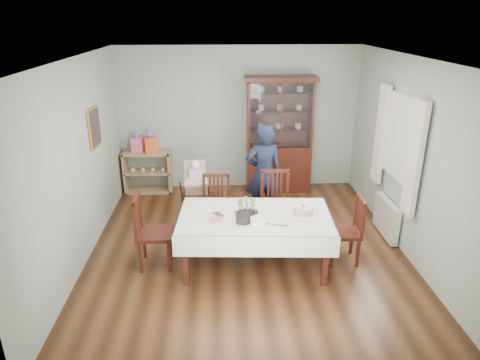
{
  "coord_description": "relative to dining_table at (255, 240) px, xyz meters",
  "views": [
    {
      "loc": [
        -0.38,
        -5.46,
        3.22
      ],
      "look_at": [
        -0.09,
        0.2,
        1.01
      ],
      "focal_mm": 32.0,
      "sensor_mm": 36.0,
      "label": 1
    }
  ],
  "objects": [
    {
      "name": "gift_bag_pink",
      "position": [
        -1.98,
        2.71,
        0.59
      ],
      "size": [
        0.21,
        0.14,
        0.39
      ],
      "color": "#EB568A",
      "rests_on": "sideboard"
    },
    {
      "name": "china_cabinet",
      "position": [
        0.68,
        2.71,
        0.74
      ],
      "size": [
        1.3,
        0.48,
        2.18
      ],
      "color": "#461D11",
      "rests_on": "floor"
    },
    {
      "name": "woman",
      "position": [
        0.26,
        1.42,
        0.42
      ],
      "size": [
        0.64,
        0.46,
        1.62
      ],
      "primitive_type": "imported",
      "rotation": [
        0.0,
        0.0,
        3.27
      ],
      "color": "black",
      "rests_on": "floor"
    },
    {
      "name": "cutlery",
      "position": [
        -0.51,
        0.03,
        0.38
      ],
      "size": [
        0.19,
        0.21,
        0.01
      ],
      "primitive_type": null,
      "rotation": [
        0.0,
        0.0,
        0.51
      ],
      "color": "silver",
      "rests_on": "dining_table"
    },
    {
      "name": "curtain_right",
      "position": [
        2.09,
        1.37,
        1.07
      ],
      "size": [
        0.07,
        0.3,
        1.55
      ],
      "primitive_type": "cube",
      "color": "silver",
      "rests_on": "room_shell"
    },
    {
      "name": "radiator",
      "position": [
        2.09,
        0.75,
        -0.08
      ],
      "size": [
        0.1,
        0.8,
        0.55
      ],
      "primitive_type": "cube",
      "color": "white",
      "rests_on": "floor"
    },
    {
      "name": "picture_frame",
      "position": [
        -2.29,
        1.25,
        1.27
      ],
      "size": [
        0.04,
        0.48,
        0.58
      ],
      "primitive_type": "cube",
      "color": "gold",
      "rests_on": "room_shell"
    },
    {
      "name": "chair_far_left",
      "position": [
        -0.51,
        0.85,
        -0.1
      ],
      "size": [
        0.44,
        0.44,
        0.96
      ],
      "rotation": [
        0.0,
        0.0,
        0.01
      ],
      "color": "#461D11",
      "rests_on": "floor"
    },
    {
      "name": "dining_table",
      "position": [
        0.0,
        0.0,
        0.0
      ],
      "size": [
        2.07,
        1.27,
        0.76
      ],
      "rotation": [
        0.0,
        0.0,
        -0.06
      ],
      "color": "#461D11",
      "rests_on": "floor"
    },
    {
      "name": "room_shell",
      "position": [
        -0.07,
        0.98,
        1.32
      ],
      "size": [
        5.0,
        5.0,
        5.0
      ],
      "color": "#9EAA99",
      "rests_on": "floor"
    },
    {
      "name": "high_chair",
      "position": [
        -0.83,
        1.35,
        0.03
      ],
      "size": [
        0.51,
        0.51,
        1.06
      ],
      "rotation": [
        0.0,
        0.0,
        0.09
      ],
      "color": "black",
      "rests_on": "floor"
    },
    {
      "name": "plate_stack_dark",
      "position": [
        -0.16,
        -0.19,
        0.42
      ],
      "size": [
        0.23,
        0.23,
        0.09
      ],
      "primitive_type": "cylinder",
      "rotation": [
        0.0,
        0.0,
        0.21
      ],
      "color": "black",
      "rests_on": "dining_table"
    },
    {
      "name": "window",
      "position": [
        2.15,
        0.75,
        1.17
      ],
      "size": [
        0.04,
        1.02,
        1.22
      ],
      "primitive_type": "cube",
      "color": "white",
      "rests_on": "room_shell"
    },
    {
      "name": "gift_bag_orange",
      "position": [
        -1.73,
        2.71,
        0.6
      ],
      "size": [
        0.26,
        0.22,
        0.41
      ],
      "color": "#E85A24",
      "rests_on": "sideboard"
    },
    {
      "name": "cake_knife",
      "position": [
        0.26,
        -0.3,
        0.38
      ],
      "size": [
        0.27,
        0.1,
        0.01
      ],
      "primitive_type": "cube",
      "rotation": [
        0.0,
        0.0,
        -0.29
      ],
      "color": "silver",
      "rests_on": "dining_table"
    },
    {
      "name": "sideboard",
      "position": [
        -1.82,
        2.73,
        0.02
      ],
      "size": [
        0.9,
        0.38,
        0.8
      ],
      "color": "tan",
      "rests_on": "floor"
    },
    {
      "name": "plate_stack_white",
      "position": [
        0.01,
        -0.25,
        0.42
      ],
      "size": [
        0.22,
        0.22,
        0.08
      ],
      "primitive_type": "cylinder",
      "rotation": [
        0.0,
        0.0,
        0.16
      ],
      "color": "white",
      "rests_on": "dining_table"
    },
    {
      "name": "floor",
      "position": [
        -0.07,
        0.45,
        -0.38
      ],
      "size": [
        5.0,
        5.0,
        0.0
      ],
      "primitive_type": "plane",
      "color": "#593319",
      "rests_on": "ground"
    },
    {
      "name": "chair_far_right",
      "position": [
        0.38,
        0.84,
        -0.08
      ],
      "size": [
        0.47,
        0.47,
        1.02
      ],
      "rotation": [
        0.0,
        0.0,
        -0.04
      ],
      "color": "#461D11",
      "rests_on": "floor"
    },
    {
      "name": "chair_end_right",
      "position": [
        1.24,
        0.08,
        -0.1
      ],
      "size": [
        0.44,
        0.44,
        0.95
      ],
      "rotation": [
        0.0,
        0.0,
        -1.61
      ],
      "color": "#461D11",
      "rests_on": "floor"
    },
    {
      "name": "birthday_cake",
      "position": [
        0.63,
        -0.01,
        0.43
      ],
      "size": [
        0.3,
        0.3,
        0.21
      ],
      "color": "white",
      "rests_on": "dining_table"
    },
    {
      "name": "champagne_tray",
      "position": [
        -0.11,
        0.06,
        0.44
      ],
      "size": [
        0.32,
        0.32,
        0.19
      ],
      "color": "silver",
      "rests_on": "dining_table"
    },
    {
      "name": "chair_end_left",
      "position": [
        -1.35,
        0.1,
        -0.08
      ],
      "size": [
        0.47,
        0.47,
        1.03
      ],
      "rotation": [
        0.0,
        0.0,
        1.58
      ],
      "color": "#461D11",
      "rests_on": "floor"
    },
    {
      "name": "napkin_stack",
      "position": [
        -0.51,
        -0.13,
        0.39
      ],
      "size": [
        0.15,
        0.15,
        0.02
      ],
      "primitive_type": "cube",
      "rotation": [
        0.0,
        0.0,
        0.06
      ],
      "color": "#EB568A",
      "rests_on": "dining_table"
    },
    {
      "name": "curtain_left",
      "position": [
        2.09,
        0.13,
        1.07
      ],
      "size": [
        0.07,
        0.3,
        1.55
      ],
      "primitive_type": "cube",
      "color": "silver",
      "rests_on": "room_shell"
    }
  ]
}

